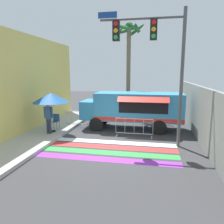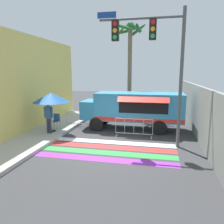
{
  "view_description": "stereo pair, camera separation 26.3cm",
  "coord_description": "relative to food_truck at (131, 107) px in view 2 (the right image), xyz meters",
  "views": [
    {
      "loc": [
        2.01,
        -9.96,
        3.55
      ],
      "look_at": [
        -0.36,
        2.34,
        1.27
      ],
      "focal_mm": 35.0,
      "sensor_mm": 36.0,
      "label": 1
    },
    {
      "loc": [
        2.27,
        -9.9,
        3.55
      ],
      "look_at": [
        -0.36,
        2.34,
        1.27
      ],
      "focal_mm": 35.0,
      "sensor_mm": 36.0,
      "label": 2
    }
  ],
  "objects": [
    {
      "name": "ground_plane",
      "position": [
        -0.63,
        -3.52,
        -1.39
      ],
      "size": [
        60.0,
        60.0,
        0.0
      ],
      "primitive_type": "plane",
      "color": "#38383A"
    },
    {
      "name": "sidewalk_left",
      "position": [
        -5.77,
        -3.52,
        -1.31
      ],
      "size": [
        4.4,
        16.0,
        0.17
      ],
      "color": "#B7B5AD",
      "rests_on": "ground_plane"
    },
    {
      "name": "building_left_facade",
      "position": [
        -5.89,
        -3.52,
        1.46
      ],
      "size": [
        0.25,
        16.0,
        5.71
      ],
      "color": "#E5D166",
      "rests_on": "ground_plane"
    },
    {
      "name": "concrete_wall_right",
      "position": [
        3.82,
        -0.52,
        0.02
      ],
      "size": [
        0.2,
        16.0,
        2.82
      ],
      "color": "gray",
      "rests_on": "ground_plane"
    },
    {
      "name": "crosswalk_painted",
      "position": [
        -0.63,
        -4.02,
        -1.39
      ],
      "size": [
        6.4,
        2.84,
        0.01
      ],
      "color": "purple",
      "rests_on": "ground_plane"
    },
    {
      "name": "food_truck",
      "position": [
        0.0,
        0.0,
        0.0
      ],
      "size": [
        6.25,
        2.5,
        2.3
      ],
      "color": "#338CBF",
      "rests_on": "ground_plane"
    },
    {
      "name": "traffic_signal_pole",
      "position": [
        1.37,
        -2.89,
        3.17
      ],
      "size": [
        4.02,
        0.29,
        6.39
      ],
      "color": "#515456",
      "rests_on": "ground_plane"
    },
    {
      "name": "patio_umbrella",
      "position": [
        -4.32,
        -2.14,
        0.74
      ],
      "size": [
        2.07,
        2.07,
        2.25
      ],
      "color": "black",
      "rests_on": "sidewalk_left"
    },
    {
      "name": "folding_chair",
      "position": [
        -4.42,
        -1.45,
        -0.68
      ],
      "size": [
        0.4,
        0.4,
        0.9
      ],
      "rotation": [
        0.0,
        0.0,
        -0.37
      ],
      "color": "#4C4C51",
      "rests_on": "sidewalk_left"
    },
    {
      "name": "vendor_person",
      "position": [
        -4.32,
        -2.52,
        -0.2
      ],
      "size": [
        0.53,
        0.24,
        1.78
      ],
      "rotation": [
        0.0,
        0.0,
        -0.06
      ],
      "color": "#2D3347",
      "rests_on": "sidewalk_left"
    },
    {
      "name": "barricade_front",
      "position": [
        0.36,
        -1.7,
        -0.88
      ],
      "size": [
        2.08,
        0.44,
        1.04
      ],
      "color": "#B7BABF",
      "rests_on": "ground_plane"
    },
    {
      "name": "barricade_side",
      "position": [
        -3.51,
        -0.05,
        -0.89
      ],
      "size": [
        1.73,
        0.44,
        1.04
      ],
      "color": "#B7BABF",
      "rests_on": "ground_plane"
    },
    {
      "name": "palm_tree",
      "position": [
        -0.6,
        3.48,
        3.75
      ],
      "size": [
        2.28,
        2.42,
        7.22
      ],
      "color": "#7A664C",
      "rests_on": "ground_plane"
    }
  ]
}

